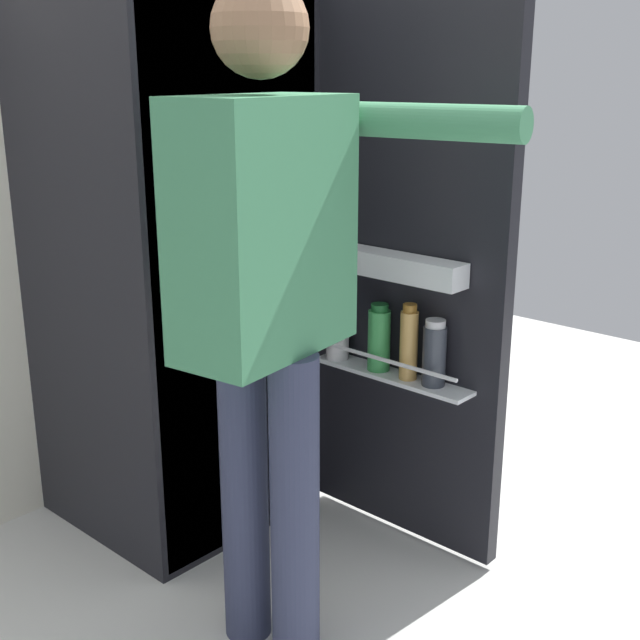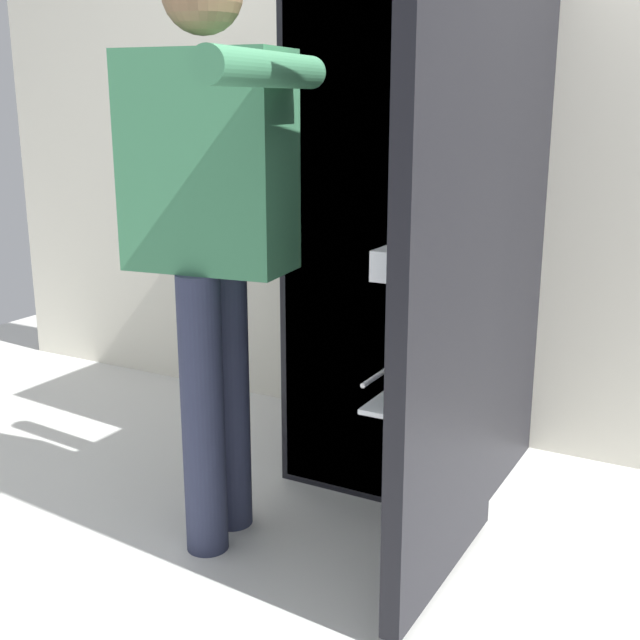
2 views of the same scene
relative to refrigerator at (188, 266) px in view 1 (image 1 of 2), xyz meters
The scene contains 4 objects.
ground_plane 0.99m from the refrigerator, 92.94° to the right, with size 5.56×5.56×0.00m, color silver.
kitchen_wall 0.67m from the refrigerator, 93.56° to the left, with size 4.40×0.10×2.69m, color silver.
refrigerator is the anchor object (origin of this frame).
person 0.76m from the refrigerator, 114.83° to the right, with size 0.60×0.71×1.61m.
Camera 1 is at (-1.56, -1.47, 1.42)m, focal length 46.33 mm.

